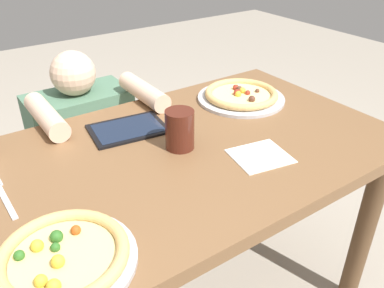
% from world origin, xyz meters
% --- Properties ---
extents(dining_table, '(1.29, 0.79, 0.75)m').
position_xyz_m(dining_table, '(0.00, 0.00, 0.64)').
color(dining_table, brown).
rests_on(dining_table, ground).
extents(pizza_near, '(0.30, 0.30, 0.04)m').
position_xyz_m(pizza_near, '(-0.46, -0.24, 0.77)').
color(pizza_near, '#B7B7BC').
rests_on(pizza_near, dining_table).
extents(pizza_far, '(0.33, 0.33, 0.04)m').
position_xyz_m(pizza_far, '(0.36, 0.18, 0.77)').
color(pizza_far, '#B7B7BC').
rests_on(pizza_far, dining_table).
extents(drink_cup_colored, '(0.09, 0.09, 0.12)m').
position_xyz_m(drink_cup_colored, '(-0.02, 0.01, 0.81)').
color(drink_cup_colored, '#4C1E14').
rests_on(drink_cup_colored, dining_table).
extents(paper_napkin, '(0.18, 0.17, 0.00)m').
position_xyz_m(paper_napkin, '(0.15, -0.16, 0.75)').
color(paper_napkin, white).
rests_on(paper_napkin, dining_table).
extents(fork, '(0.03, 0.20, 0.00)m').
position_xyz_m(fork, '(-0.51, 0.06, 0.75)').
color(fork, silver).
rests_on(fork, dining_table).
extents(tablet, '(0.26, 0.20, 0.01)m').
position_xyz_m(tablet, '(-0.10, 0.20, 0.75)').
color(tablet, black).
rests_on(tablet, dining_table).
extents(diner_seated, '(0.43, 0.53, 0.91)m').
position_xyz_m(diner_seated, '(-0.12, 0.60, 0.40)').
color(diner_seated, '#333847').
rests_on(diner_seated, ground).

